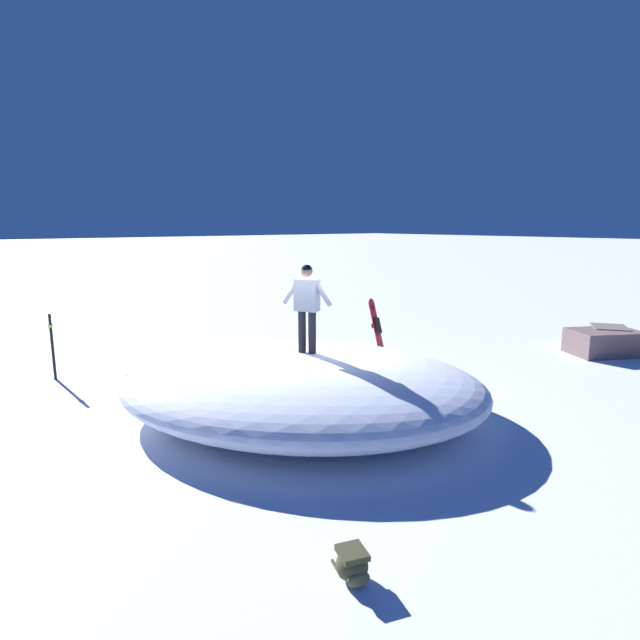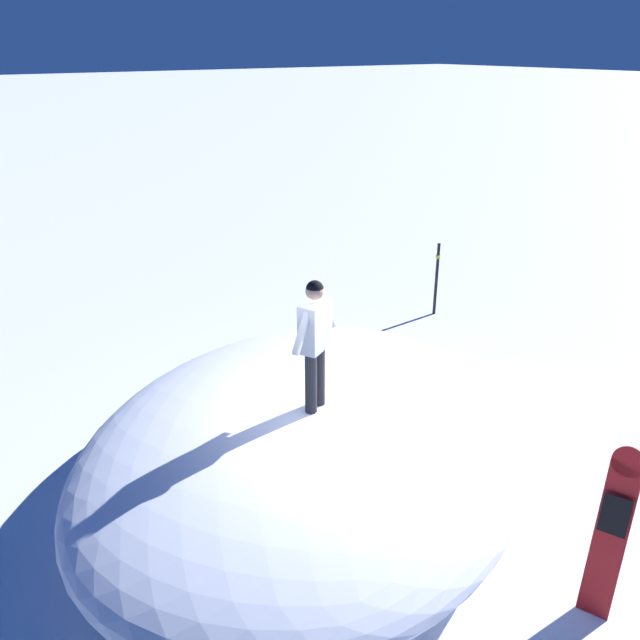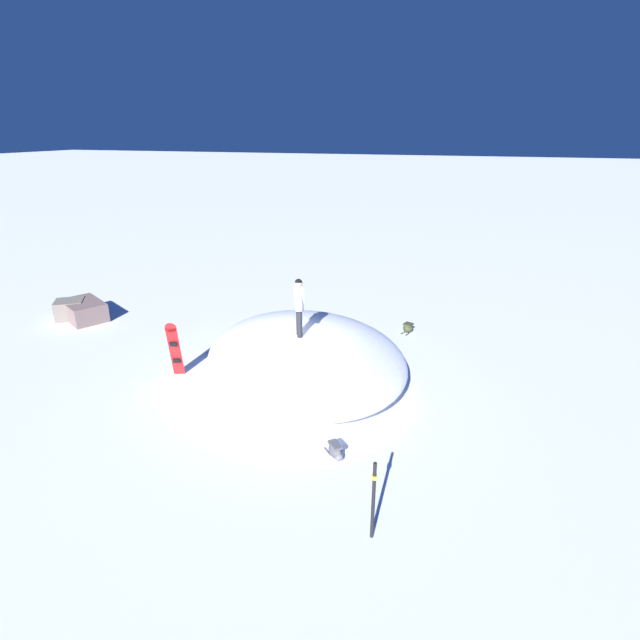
{
  "view_description": "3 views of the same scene",
  "coord_description": "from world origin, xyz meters",
  "views": [
    {
      "loc": [
        -5.7,
        -7.54,
        3.42
      ],
      "look_at": [
        -0.0,
        -0.4,
        1.69
      ],
      "focal_mm": 28.79,
      "sensor_mm": 36.0,
      "label": 1
    },
    {
      "loc": [
        5.09,
        -4.12,
        5.08
      ],
      "look_at": [
        -0.75,
        -0.02,
        1.99
      ],
      "focal_mm": 36.19,
      "sensor_mm": 36.0,
      "label": 2
    },
    {
      "loc": [
        -4.62,
        10.98,
        6.32
      ],
      "look_at": [
        -0.92,
        -0.28,
        1.7
      ],
      "focal_mm": 27.68,
      "sensor_mm": 36.0,
      "label": 3
    }
  ],
  "objects": [
    {
      "name": "backpack_far",
      "position": [
        -2.69,
        -4.27,
        0.17
      ],
      "size": [
        0.41,
        0.56,
        0.32
      ],
      "color": "#383D23",
      "rests_on": "ground"
    },
    {
      "name": "backpack_near",
      "position": [
        -2.29,
        2.89,
        0.17
      ],
      "size": [
        0.54,
        0.55,
        0.33
      ],
      "color": "#4C4C51",
      "rests_on": "ground"
    },
    {
      "name": "ground",
      "position": [
        0.0,
        0.0,
        0.0
      ],
      "size": [
        240.0,
        240.0,
        0.0
      ],
      "primitive_type": "plane",
      "color": "white"
    },
    {
      "name": "snow_mound",
      "position": [
        -0.46,
        -0.4,
        0.56
      ],
      "size": [
        8.07,
        8.4,
        1.13
      ],
      "primitive_type": "ellipsoid",
      "rotation": [
        0.0,
        0.0,
        2.19
      ],
      "color": "white",
      "rests_on": "ground"
    },
    {
      "name": "rock_outcrop",
      "position": [
        8.54,
        -1.89,
        0.33
      ],
      "size": [
        2.15,
        1.81,
        0.68
      ],
      "color": "#6C6359",
      "rests_on": "ground"
    },
    {
      "name": "snowboard_primary_upright",
      "position": [
        2.76,
        0.88,
        0.87
      ],
      "size": [
        0.44,
        0.52,
        1.68
      ],
      "color": "red",
      "rests_on": "ground"
    },
    {
      "name": "snowboarder_standing",
      "position": [
        -0.3,
        -0.4,
        2.06
      ],
      "size": [
        0.52,
        0.9,
        1.58
      ],
      "color": "black",
      "rests_on": "snow_mound"
    },
    {
      "name": "trail_marker_pole",
      "position": [
        -3.46,
        4.72,
        0.78
      ],
      "size": [
        0.1,
        0.1,
        1.48
      ],
      "color": "black",
      "rests_on": "ground"
    }
  ]
}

